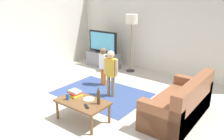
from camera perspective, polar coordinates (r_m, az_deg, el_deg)
ground at (r=5.23m, az=-4.04°, el=-8.42°), size 7.80×7.80×0.00m
wall_back at (r=7.27m, az=11.78°, el=9.99°), size 6.00×0.12×2.70m
wall_left at (r=7.12m, az=-22.97°, el=8.78°), size 0.12×6.00×2.70m
area_rug at (r=5.75m, az=-2.59°, el=-5.80°), size 2.20×1.60×0.01m
tv_stand at (r=7.80m, az=-2.17°, el=2.60°), size 1.20×0.44×0.50m
tv at (r=7.65m, az=-2.33°, el=6.93°), size 1.10×0.28×0.71m
couch at (r=4.73m, az=16.90°, el=-8.36°), size 0.80×1.80×0.86m
floor_lamp at (r=7.09m, az=4.88°, el=11.69°), size 0.36×0.36×1.78m
child_near_tv at (r=6.09m, az=-2.16°, el=1.75°), size 0.34×0.17×1.03m
child_center at (r=5.38m, az=-0.32°, el=0.17°), size 0.38×0.18×1.12m
coffee_table at (r=4.46m, az=-7.32°, el=-8.20°), size 1.00×0.60×0.42m
book_stack at (r=4.67m, az=-9.19°, el=-5.70°), size 0.30×0.26×0.11m
bottle at (r=4.24m, az=-3.36°, el=-6.71°), size 0.06×0.06×0.32m
tv_remote at (r=4.21m, az=-6.35°, el=-8.89°), size 0.17×0.13×0.02m
soda_can at (r=4.52m, az=-10.99°, el=-6.46°), size 0.07×0.07×0.12m
plate at (r=4.48m, az=-5.80°, el=-7.21°), size 0.22×0.22×0.02m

